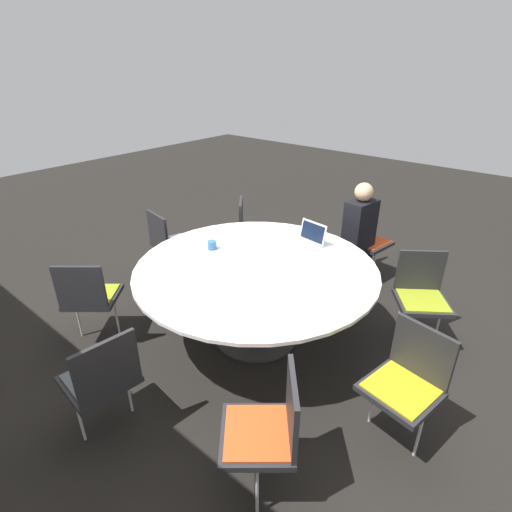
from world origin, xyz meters
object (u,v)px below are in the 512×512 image
(chair_6, at_px, (408,378))
(person_0, at_px, (361,227))
(chair_4, at_px, (102,376))
(chair_1, at_px, (252,227))
(chair_7, at_px, (422,292))
(chair_0, at_px, (365,235))
(laptop, at_px, (309,239))
(chair_2, at_px, (169,240))
(chair_3, at_px, (89,294))
(coffee_cup, at_px, (212,245))
(chair_5, at_px, (269,426))

(chair_6, relative_size, person_0, 0.71)
(chair_4, bearing_deg, chair_1, 25.23)
(chair_7, bearing_deg, chair_4, 26.59)
(chair_0, distance_m, chair_1, 1.36)
(chair_4, height_order, person_0, person_0)
(chair_0, height_order, laptop, laptop)
(chair_0, xyz_separation_m, chair_2, (1.66, 1.57, 0.00))
(chair_0, bearing_deg, chair_7, 57.21)
(chair_1, xyz_separation_m, chair_6, (-2.47, 1.31, 0.00))
(laptop, bearing_deg, chair_2, -154.63)
(chair_0, distance_m, chair_2, 2.29)
(person_0, bearing_deg, chair_1, -62.75)
(chair_3, height_order, chair_6, same)
(person_0, relative_size, coffee_cup, 13.64)
(chair_7, xyz_separation_m, coffee_cup, (1.70, 0.93, 0.28))
(chair_2, distance_m, coffee_cup, 0.99)
(chair_0, distance_m, chair_7, 1.28)
(chair_0, distance_m, laptop, 1.14)
(chair_6, xyz_separation_m, coffee_cup, (2.02, -0.21, 0.28))
(chair_1, distance_m, chair_2, 1.02)
(chair_1, xyz_separation_m, person_0, (-1.23, -0.42, 0.20))
(chair_0, bearing_deg, chair_4, 3.54)
(chair_6, relative_size, coffee_cup, 9.68)
(chair_6, distance_m, person_0, 2.14)
(chair_0, relative_size, chair_2, 1.00)
(chair_2, bearing_deg, chair_4, -40.05)
(chair_7, relative_size, coffee_cup, 9.68)
(chair_0, relative_size, coffee_cup, 9.68)
(chair_0, xyz_separation_m, chair_1, (1.19, 0.67, 0.00))
(chair_5, xyz_separation_m, coffee_cup, (1.55, -1.09, 0.28))
(chair_6, relative_size, chair_7, 1.00)
(chair_1, bearing_deg, chair_7, 46.01)
(chair_1, height_order, chair_6, same)
(chair_6, distance_m, coffee_cup, 2.05)
(chair_2, relative_size, chair_5, 1.00)
(chair_4, distance_m, chair_7, 2.72)
(chair_4, distance_m, person_0, 3.03)
(chair_4, bearing_deg, chair_2, 45.27)
(chair_3, relative_size, coffee_cup, 9.68)
(chair_4, relative_size, chair_7, 1.00)
(chair_3, bearing_deg, chair_7, 0.74)
(chair_0, distance_m, chair_6, 2.36)
(chair_1, distance_m, chair_5, 2.97)
(chair_1, distance_m, laptop, 1.21)
(chair_4, bearing_deg, laptop, 0.96)
(chair_2, height_order, chair_7, same)
(chair_2, xyz_separation_m, chair_3, (-0.38, 1.21, 0.00))
(chair_2, distance_m, chair_5, 2.80)
(chair_2, xyz_separation_m, laptop, (-1.57, -0.48, 0.30))
(chair_1, bearing_deg, chair_3, -42.12)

